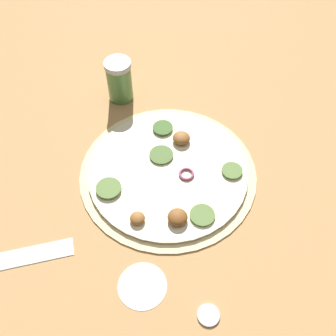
# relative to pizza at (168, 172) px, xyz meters

# --- Properties ---
(ground_plane) EXTENTS (3.00, 3.00, 0.00)m
(ground_plane) POSITION_rel_pizza_xyz_m (-0.00, -0.00, -0.01)
(ground_plane) COLOR tan
(pizza) EXTENTS (0.35, 0.35, 0.03)m
(pizza) POSITION_rel_pizza_xyz_m (0.00, 0.00, 0.00)
(pizza) COLOR beige
(pizza) RESTS_ON ground_plane
(spice_jar) EXTENTS (0.06, 0.06, 0.10)m
(spice_jar) POSITION_rel_pizza_xyz_m (-0.14, -0.20, 0.04)
(spice_jar) COLOR #4C7F42
(spice_jar) RESTS_ON ground_plane
(loose_cap) EXTENTS (0.04, 0.04, 0.01)m
(loose_cap) POSITION_rel_pizza_xyz_m (0.21, 0.18, -0.00)
(loose_cap) COLOR #B2B2B7
(loose_cap) RESTS_ON ground_plane
(flour_patch) EXTENTS (0.08, 0.08, 0.00)m
(flour_patch) POSITION_rel_pizza_xyz_m (0.22, 0.07, -0.01)
(flour_patch) COLOR white
(flour_patch) RESTS_ON ground_plane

